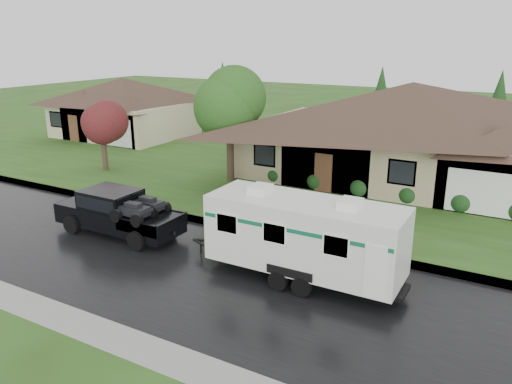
{
  "coord_description": "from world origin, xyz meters",
  "views": [
    {
      "loc": [
        8.26,
        -15.38,
        8.2
      ],
      "look_at": [
        -1.47,
        2.0,
        1.98
      ],
      "focal_mm": 35.0,
      "sensor_mm": 36.0,
      "label": 1
    }
  ],
  "objects": [
    {
      "name": "ground",
      "position": [
        0.0,
        0.0,
        0.0
      ],
      "size": [
        140.0,
        140.0,
        0.0
      ],
      "primitive_type": "plane",
      "color": "#294C17",
      "rests_on": "ground"
    },
    {
      "name": "road",
      "position": [
        0.0,
        -2.0,
        0.01
      ],
      "size": [
        140.0,
        8.0,
        0.01
      ],
      "primitive_type": "cube",
      "color": "black",
      "rests_on": "ground"
    },
    {
      "name": "curb",
      "position": [
        0.0,
        2.25,
        0.07
      ],
      "size": [
        140.0,
        0.5,
        0.15
      ],
      "primitive_type": "cube",
      "color": "gray",
      "rests_on": "ground"
    },
    {
      "name": "lawn",
      "position": [
        0.0,
        15.0,
        0.07
      ],
      "size": [
        140.0,
        26.0,
        0.15
      ],
      "primitive_type": "cube",
      "color": "#294C17",
      "rests_on": "ground"
    },
    {
      "name": "house_main",
      "position": [
        2.29,
        13.84,
        3.59
      ],
      "size": [
        19.44,
        10.8,
        6.9
      ],
      "color": "tan",
      "rests_on": "lawn"
    },
    {
      "name": "house_far",
      "position": [
        -21.78,
        15.85,
        2.97
      ],
      "size": [
        10.8,
        8.64,
        5.8
      ],
      "color": "tan",
      "rests_on": "lawn"
    },
    {
      "name": "tree_left_green",
      "position": [
        -6.84,
        8.54,
        4.6
      ],
      "size": [
        3.88,
        3.88,
        6.42
      ],
      "color": "#382B1E",
      "rests_on": "lawn"
    },
    {
      "name": "tree_red",
      "position": [
        -14.98,
        6.64,
        3.13
      ],
      "size": [
        2.6,
        2.6,
        4.3
      ],
      "color": "#382B1E",
      "rests_on": "lawn"
    },
    {
      "name": "shrub_row",
      "position": [
        2.0,
        9.3,
        0.65
      ],
      "size": [
        13.6,
        1.0,
        1.0
      ],
      "color": "#143814",
      "rests_on": "lawn"
    },
    {
      "name": "pickup_truck",
      "position": [
        -6.86,
        -0.67,
        1.04
      ],
      "size": [
        5.81,
        2.21,
        1.94
      ],
      "color": "black",
      "rests_on": "ground"
    },
    {
      "name": "travel_trailer",
      "position": [
        1.95,
        -0.67,
        1.71
      ],
      "size": [
        7.17,
        2.52,
        3.22
      ],
      "color": "silver",
      "rests_on": "ground"
    }
  ]
}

